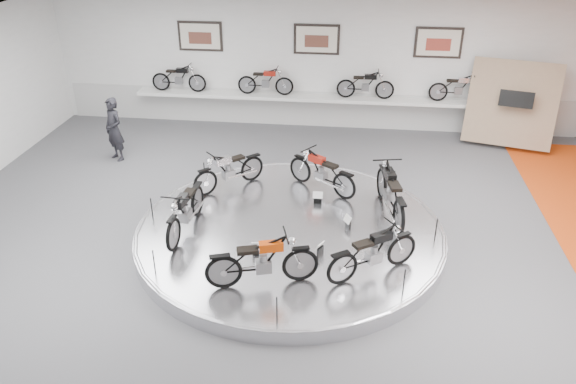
# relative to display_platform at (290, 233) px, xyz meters

# --- Properties ---
(floor) EXTENTS (16.00, 16.00, 0.00)m
(floor) POSITION_rel_display_platform_xyz_m (0.00, -0.30, -0.15)
(floor) COLOR #4E4E50
(floor) RESTS_ON ground
(ceiling) EXTENTS (16.00, 16.00, 0.00)m
(ceiling) POSITION_rel_display_platform_xyz_m (0.00, -0.30, 3.85)
(ceiling) COLOR white
(ceiling) RESTS_ON wall_back
(wall_back) EXTENTS (16.00, 0.00, 16.00)m
(wall_back) POSITION_rel_display_platform_xyz_m (0.00, 6.70, 1.85)
(wall_back) COLOR white
(wall_back) RESTS_ON floor
(dado_band) EXTENTS (15.68, 0.04, 1.10)m
(dado_band) POSITION_rel_display_platform_xyz_m (0.00, 6.68, 0.40)
(dado_band) COLOR #BCBCBA
(dado_band) RESTS_ON floor
(display_platform) EXTENTS (6.40, 6.40, 0.30)m
(display_platform) POSITION_rel_display_platform_xyz_m (0.00, 0.00, 0.00)
(display_platform) COLOR silver
(display_platform) RESTS_ON floor
(platform_rim) EXTENTS (6.40, 6.40, 0.10)m
(platform_rim) POSITION_rel_display_platform_xyz_m (0.00, 0.00, 0.12)
(platform_rim) COLOR #B2B2BA
(platform_rim) RESTS_ON display_platform
(shelf) EXTENTS (11.00, 0.55, 0.10)m
(shelf) POSITION_rel_display_platform_xyz_m (0.00, 6.40, 0.85)
(shelf) COLOR silver
(shelf) RESTS_ON wall_back
(poster_left) EXTENTS (1.35, 0.06, 0.88)m
(poster_left) POSITION_rel_display_platform_xyz_m (-3.50, 6.66, 2.55)
(poster_left) COLOR beige
(poster_left) RESTS_ON wall_back
(poster_center) EXTENTS (1.35, 0.06, 0.88)m
(poster_center) POSITION_rel_display_platform_xyz_m (0.00, 6.66, 2.55)
(poster_center) COLOR beige
(poster_center) RESTS_ON wall_back
(poster_right) EXTENTS (1.35, 0.06, 0.88)m
(poster_right) POSITION_rel_display_platform_xyz_m (3.50, 6.66, 2.55)
(poster_right) COLOR beige
(poster_right) RESTS_ON wall_back
(display_panel) EXTENTS (2.56, 1.52, 2.30)m
(display_panel) POSITION_rel_display_platform_xyz_m (5.60, 5.80, 1.10)
(display_panel) COLOR #977F60
(display_panel) RESTS_ON floor
(shelf_bike_a) EXTENTS (1.22, 0.43, 0.73)m
(shelf_bike_a) POSITION_rel_display_platform_xyz_m (-4.20, 6.40, 1.27)
(shelf_bike_a) COLOR black
(shelf_bike_a) RESTS_ON shelf
(shelf_bike_b) EXTENTS (1.22, 0.43, 0.73)m
(shelf_bike_b) POSITION_rel_display_platform_xyz_m (-1.50, 6.40, 1.27)
(shelf_bike_b) COLOR maroon
(shelf_bike_b) RESTS_ON shelf
(shelf_bike_c) EXTENTS (1.22, 0.43, 0.73)m
(shelf_bike_c) POSITION_rel_display_platform_xyz_m (1.50, 6.40, 1.27)
(shelf_bike_c) COLOR black
(shelf_bike_c) RESTS_ON shelf
(shelf_bike_d) EXTENTS (1.22, 0.43, 0.73)m
(shelf_bike_d) POSITION_rel_display_platform_xyz_m (4.20, 6.40, 1.27)
(shelf_bike_d) COLOR silver
(shelf_bike_d) RESTS_ON shelf
(bike_a) EXTENTS (1.03, 1.97, 1.10)m
(bike_a) POSITION_rel_display_platform_xyz_m (2.07, 0.81, 0.70)
(bike_a) COLOR black
(bike_a) RESTS_ON display_platform
(bike_b) EXTENTS (1.67, 1.40, 0.96)m
(bike_b) POSITION_rel_display_platform_xyz_m (0.54, 1.75, 0.63)
(bike_b) COLOR maroon
(bike_b) RESTS_ON display_platform
(bike_c) EXTENTS (1.56, 1.53, 0.95)m
(bike_c) POSITION_rel_display_platform_xyz_m (-1.62, 1.61, 0.63)
(bike_c) COLOR silver
(bike_c) RESTS_ON display_platform
(bike_d) EXTENTS (0.74, 1.77, 1.02)m
(bike_d) POSITION_rel_display_platform_xyz_m (-2.08, -0.41, 0.66)
(bike_d) COLOR black
(bike_d) RESTS_ON display_platform
(bike_e) EXTENTS (1.81, 1.06, 1.00)m
(bike_e) POSITION_rel_display_platform_xyz_m (-0.25, -1.98, 0.65)
(bike_e) COLOR #BD3A06
(bike_e) RESTS_ON display_platform
(bike_f) EXTENTS (1.67, 1.39, 0.96)m
(bike_f) POSITION_rel_display_platform_xyz_m (1.67, -1.44, 0.63)
(bike_f) COLOR black
(bike_f) RESTS_ON display_platform
(visitor) EXTENTS (0.76, 0.70, 1.73)m
(visitor) POSITION_rel_display_platform_xyz_m (-5.18, 3.51, 0.72)
(visitor) COLOR black
(visitor) RESTS_ON floor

